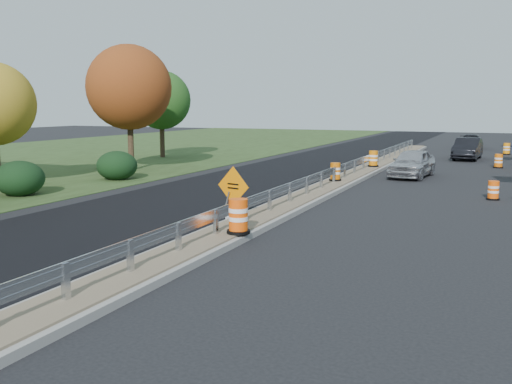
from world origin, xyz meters
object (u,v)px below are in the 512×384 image
at_px(car_silver, 412,163).
at_px(car_dark_mid, 468,149).
at_px(barrel_shoulder_mid, 498,161).
at_px(caution_sign, 233,207).
at_px(barrel_median_near, 238,217).
at_px(barrel_shoulder_near, 493,191).
at_px(car_dark_far, 471,141).
at_px(barrel_median_mid, 335,172).
at_px(barrel_median_far, 373,159).
at_px(barrel_shoulder_far, 507,149).

distance_m(car_silver, car_dark_mid, 12.24).
xyz_separation_m(barrel_shoulder_mid, car_dark_mid, (-2.14, 5.25, 0.35)).
bearing_deg(caution_sign, barrel_median_near, -46.90).
distance_m(barrel_shoulder_near, barrel_shoulder_mid, 13.19).
bearing_deg(car_dark_far, barrel_shoulder_mid, 99.16).
bearing_deg(barrel_median_mid, car_dark_mid, 73.64).
bearing_deg(barrel_median_mid, barrel_shoulder_mid, 58.65).
bearing_deg(car_silver, barrel_median_mid, -115.00).
bearing_deg(barrel_median_far, car_dark_far, 78.61).
bearing_deg(barrel_shoulder_far, barrel_median_far, -115.23).
relative_size(barrel_shoulder_mid, car_dark_far, 0.19).
height_order(barrel_shoulder_mid, car_dark_far, car_dark_far).
xyz_separation_m(barrel_median_mid, car_silver, (2.90, 4.84, 0.11)).
bearing_deg(car_dark_mid, barrel_shoulder_near, -79.88).
height_order(caution_sign, barrel_median_mid, caution_sign).
xyz_separation_m(barrel_median_far, barrel_shoulder_mid, (6.80, 4.50, -0.27)).
bearing_deg(barrel_median_near, car_dark_mid, 81.58).
height_order(barrel_shoulder_near, barrel_shoulder_far, barrel_shoulder_far).
bearing_deg(barrel_median_far, caution_sign, -93.75).
distance_m(caution_sign, car_dark_far, 38.25).
bearing_deg(barrel_shoulder_far, barrel_shoulder_mid, -92.26).
bearing_deg(caution_sign, barrel_shoulder_near, 59.98).
bearing_deg(barrel_shoulder_near, barrel_shoulder_far, 88.98).
height_order(barrel_median_far, car_dark_mid, car_dark_mid).
distance_m(barrel_shoulder_mid, car_silver, 8.01).
height_order(barrel_median_far, car_dark_far, car_dark_far).
relative_size(barrel_shoulder_near, car_dark_mid, 0.17).
xyz_separation_m(caution_sign, barrel_shoulder_near, (7.90, 8.04, -0.09)).
distance_m(barrel_shoulder_near, barrel_shoulder_far, 24.04).
height_order(barrel_shoulder_far, car_silver, car_silver).
relative_size(barrel_median_near, barrel_shoulder_far, 1.08).
relative_size(barrel_median_mid, car_dark_mid, 0.19).
bearing_deg(car_silver, barrel_median_far, 144.32).
distance_m(barrel_median_far, car_dark_mid, 10.81).
distance_m(barrel_median_mid, barrel_shoulder_near, 7.27).
xyz_separation_m(barrel_shoulder_far, car_silver, (-4.63, -17.66, 0.32)).
xyz_separation_m(barrel_median_near, barrel_median_mid, (-0.65, 12.24, -0.06)).
xyz_separation_m(barrel_median_mid, car_dark_mid, (4.96, 16.90, 0.12)).
bearing_deg(car_dark_far, car_dark_mid, 92.51).
distance_m(barrel_median_near, barrel_shoulder_near, 12.50).
xyz_separation_m(barrel_median_mid, car_dark_far, (4.55, 28.29, -0.00)).
distance_m(barrel_shoulder_near, car_dark_mid, 18.57).
distance_m(barrel_shoulder_far, car_dark_mid, 6.16).
bearing_deg(barrel_shoulder_mid, car_dark_far, 98.70).
xyz_separation_m(barrel_shoulder_far, car_dark_mid, (-2.57, -5.59, 0.33)).
height_order(barrel_median_mid, car_dark_mid, car_dark_mid).
xyz_separation_m(barrel_median_mid, barrel_shoulder_far, (7.53, 22.49, -0.21)).
xyz_separation_m(caution_sign, car_dark_far, (5.36, 37.87, 0.18)).
height_order(barrel_shoulder_near, car_dark_mid, car_dark_mid).
height_order(caution_sign, car_silver, caution_sign).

